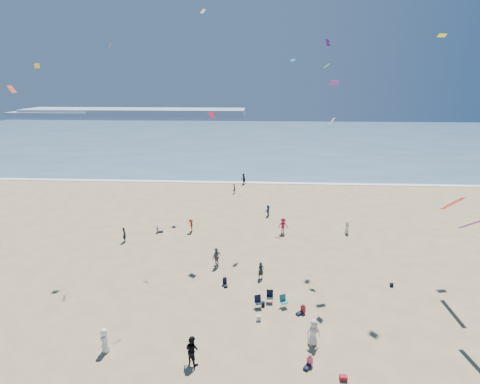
{
  "coord_description": "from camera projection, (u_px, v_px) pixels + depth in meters",
  "views": [
    {
      "loc": [
        3.45,
        -17.53,
        17.17
      ],
      "look_at": [
        2.0,
        8.0,
        9.47
      ],
      "focal_mm": 28.0,
      "sensor_mm": 36.0,
      "label": 1
    }
  ],
  "objects": [
    {
      "name": "seated_group",
      "position": [
        233.0,
        304.0,
        29.11
      ],
      "size": [
        16.32,
        27.64,
        0.84
      ],
      "color": "white",
      "rests_on": "ground"
    },
    {
      "name": "white_tote",
      "position": [
        259.0,
        318.0,
        27.75
      ],
      "size": [
        0.35,
        0.2,
        0.4
      ],
      "primitive_type": "cube",
      "color": "silver",
      "rests_on": "ground"
    },
    {
      "name": "standing_flyers",
      "position": [
        258.0,
        255.0,
        36.19
      ],
      "size": [
        26.8,
        49.96,
        1.94
      ],
      "color": "navy",
      "rests_on": "ground"
    },
    {
      "name": "black_backpack",
      "position": [
        263.0,
        304.0,
        29.5
      ],
      "size": [
        0.3,
        0.22,
        0.38
      ],
      "primitive_type": "cube",
      "color": "black",
      "rests_on": "ground"
    },
    {
      "name": "headland_near",
      "position": [
        52.0,
        114.0,
        184.78
      ],
      "size": [
        40.0,
        14.0,
        2.0
      ],
      "primitive_type": "cube",
      "color": "#7A8EA8",
      "rests_on": "ground"
    },
    {
      "name": "surf_line",
      "position": [
        241.0,
        183.0,
        64.9
      ],
      "size": [
        220.0,
        1.2,
        0.08
      ],
      "primitive_type": "cube",
      "color": "white",
      "rests_on": "ground"
    },
    {
      "name": "cooler",
      "position": [
        343.0,
        378.0,
        22.25
      ],
      "size": [
        0.45,
        0.3,
        0.3
      ],
      "primitive_type": "cube",
      "color": "maroon",
      "rests_on": "ground"
    },
    {
      "name": "kites_aloft",
      "position": [
        344.0,
        102.0,
        29.36
      ],
      "size": [
        44.3,
        47.67,
        28.76
      ],
      "color": "#F44727",
      "rests_on": "ground"
    },
    {
      "name": "ocean",
      "position": [
        250.0,
        139.0,
        112.71
      ],
      "size": [
        220.0,
        100.0,
        0.06
      ],
      "primitive_type": "cube",
      "color": "#476B84",
      "rests_on": "ground"
    },
    {
      "name": "navy_bag",
      "position": [
        392.0,
        285.0,
        32.31
      ],
      "size": [
        0.28,
        0.18,
        0.34
      ],
      "primitive_type": "cube",
      "color": "black",
      "rests_on": "ground"
    },
    {
      "name": "chair_cluster",
      "position": [
        271.0,
        300.0,
        29.46
      ],
      "size": [
        2.78,
        1.48,
        1.0
      ],
      "color": "black",
      "rests_on": "ground"
    },
    {
      "name": "headland_far",
      "position": [
        135.0,
        112.0,
        187.22
      ],
      "size": [
        110.0,
        20.0,
        3.2
      ],
      "primitive_type": "cube",
      "color": "#7A8EA8",
      "rests_on": "ground"
    }
  ]
}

